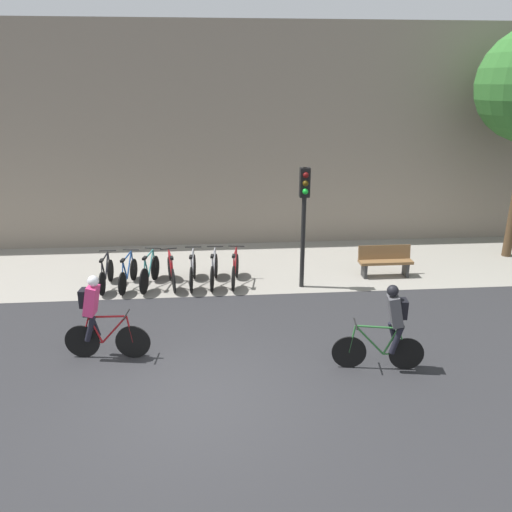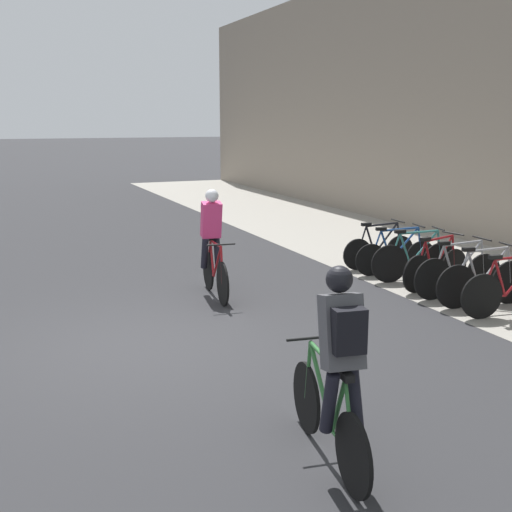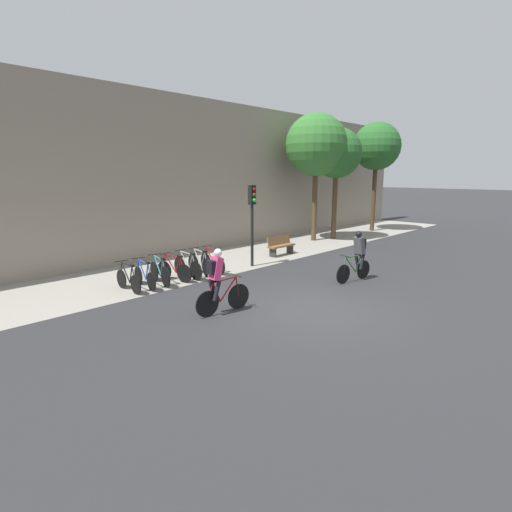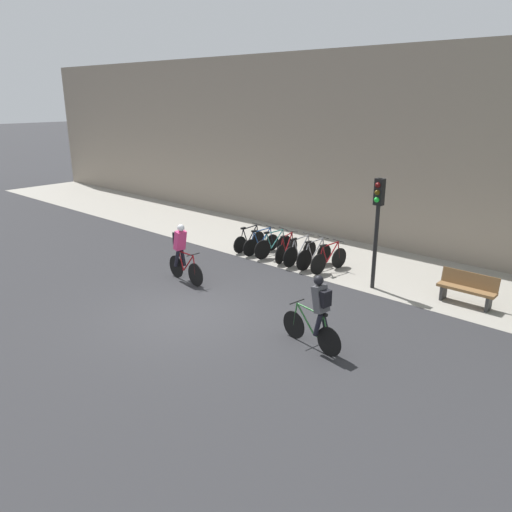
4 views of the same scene
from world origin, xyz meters
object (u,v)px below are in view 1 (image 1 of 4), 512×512
(parked_bike_1, at_px, (128,274))
(parked_bike_4, at_px, (193,271))
(parked_bike_2, at_px, (150,272))
(cyclist_grey, at_px, (390,325))
(parked_bike_6, at_px, (235,270))
(traffic_light_pole, at_px, (304,206))
(parked_bike_0, at_px, (106,275))
(parked_bike_3, at_px, (171,272))
(bench, at_px, (385,261))
(parked_bike_5, at_px, (214,270))
(cyclist_pink, at_px, (97,315))

(parked_bike_1, relative_size, parked_bike_4, 0.97)
(parked_bike_1, distance_m, parked_bike_2, 0.59)
(cyclist_grey, height_order, parked_bike_6, cyclist_grey)
(parked_bike_2, relative_size, traffic_light_pole, 0.51)
(parked_bike_1, bearing_deg, parked_bike_0, 179.89)
(cyclist_grey, bearing_deg, parked_bike_1, 141.01)
(parked_bike_0, height_order, parked_bike_3, parked_bike_3)
(parked_bike_4, distance_m, bench, 5.52)
(parked_bike_2, xyz_separation_m, parked_bike_5, (1.76, 0.00, 0.00))
(cyclist_grey, relative_size, parked_bike_3, 1.12)
(cyclist_grey, height_order, bench, cyclist_grey)
(cyclist_pink, bearing_deg, parked_bike_5, 57.87)
(cyclist_grey, distance_m, parked_bike_4, 6.09)
(parked_bike_6, bearing_deg, parked_bike_0, -179.99)
(cyclist_pink, bearing_deg, parked_bike_4, 64.80)
(parked_bike_2, bearing_deg, parked_bike_5, 0.01)
(parked_bike_0, distance_m, parked_bike_6, 3.52)
(cyclist_pink, distance_m, parked_bike_4, 4.14)
(cyclist_pink, bearing_deg, parked_bike_0, 99.15)
(parked_bike_0, distance_m, parked_bike_1, 0.59)
(cyclist_grey, height_order, parked_bike_1, cyclist_grey)
(cyclist_grey, bearing_deg, parked_bike_6, 120.95)
(cyclist_grey, xyz_separation_m, parked_bike_5, (-3.35, 4.61, -0.53))
(cyclist_pink, xyz_separation_m, parked_bike_5, (2.33, 3.71, -0.53))
(cyclist_grey, distance_m, traffic_light_pole, 4.55)
(parked_bike_1, bearing_deg, cyclist_pink, -89.82)
(parked_bike_6, bearing_deg, cyclist_pink, -128.17)
(cyclist_grey, relative_size, parked_bike_1, 1.06)
(parked_bike_5, bearing_deg, parked_bike_1, -179.95)
(parked_bike_1, bearing_deg, bench, 1.98)
(cyclist_pink, relative_size, parked_bike_0, 1.12)
(parked_bike_5, relative_size, bench, 1.10)
(parked_bike_5, bearing_deg, parked_bike_4, -179.96)
(parked_bike_3, relative_size, parked_bike_5, 0.94)
(parked_bike_3, distance_m, parked_bike_4, 0.58)
(parked_bike_1, distance_m, parked_bike_5, 2.34)
(cyclist_pink, distance_m, traffic_light_pole, 5.94)
(cyclist_pink, bearing_deg, parked_bike_6, 51.83)
(cyclist_grey, height_order, parked_bike_2, cyclist_grey)
(parked_bike_5, relative_size, parked_bike_6, 1.01)
(cyclist_pink, height_order, parked_bike_3, cyclist_pink)
(cyclist_grey, distance_m, parked_bike_6, 5.41)
(parked_bike_3, bearing_deg, cyclist_grey, -45.57)
(cyclist_grey, bearing_deg, cyclist_pink, 170.98)
(parked_bike_4, xyz_separation_m, bench, (5.51, 0.25, 0.05))
(parked_bike_0, height_order, parked_bike_4, parked_bike_4)
(parked_bike_2, distance_m, traffic_light_pole, 4.57)
(parked_bike_5, bearing_deg, cyclist_grey, -53.99)
(parked_bike_4, distance_m, traffic_light_pole, 3.54)
(parked_bike_0, distance_m, parked_bike_5, 2.93)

